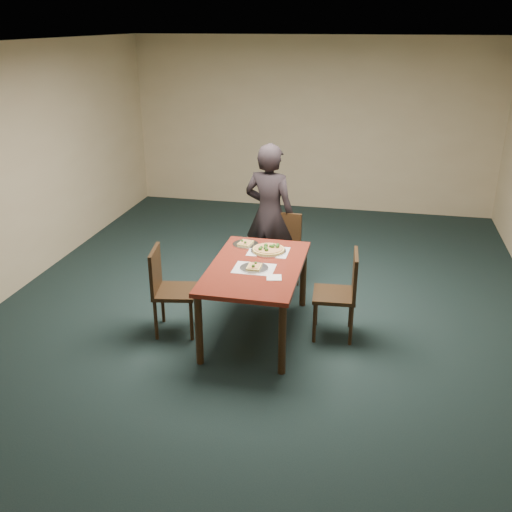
% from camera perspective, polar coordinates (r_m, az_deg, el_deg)
% --- Properties ---
extents(ground, '(8.00, 8.00, 0.00)m').
position_cam_1_polar(ground, '(6.33, 0.74, -5.79)').
color(ground, black).
rests_on(ground, ground).
extents(room_shell, '(8.00, 8.00, 8.00)m').
position_cam_1_polar(room_shell, '(5.72, 0.83, 9.76)').
color(room_shell, '#C8B38B').
rests_on(room_shell, ground).
extents(dining_table, '(0.90, 1.50, 0.75)m').
position_cam_1_polar(dining_table, '(5.70, 0.00, -1.78)').
color(dining_table, '#5A1912').
rests_on(dining_table, ground).
extents(chair_far, '(0.46, 0.46, 0.91)m').
position_cam_1_polar(chair_far, '(6.75, 2.55, 0.89)').
color(chair_far, black).
rests_on(chair_far, ground).
extents(chair_left, '(0.49, 0.49, 0.91)m').
position_cam_1_polar(chair_left, '(5.84, -8.85, -2.95)').
color(chair_left, black).
rests_on(chair_left, ground).
extents(chair_right, '(0.45, 0.45, 0.91)m').
position_cam_1_polar(chair_right, '(5.76, 8.63, -3.34)').
color(chair_right, black).
rests_on(chair_right, ground).
extents(diner, '(0.70, 0.54, 1.72)m').
position_cam_1_polar(diner, '(6.80, 1.35, 4.14)').
color(diner, black).
rests_on(diner, ground).
extents(placemat_main, '(0.42, 0.32, 0.00)m').
position_cam_1_polar(placemat_main, '(5.99, 1.26, 0.46)').
color(placemat_main, white).
rests_on(placemat_main, dining_table).
extents(placemat_near, '(0.40, 0.30, 0.00)m').
position_cam_1_polar(placemat_near, '(5.58, -0.19, -1.26)').
color(placemat_near, white).
rests_on(placemat_near, dining_table).
extents(pizza_pan, '(0.37, 0.37, 0.07)m').
position_cam_1_polar(pizza_pan, '(5.99, 1.27, 0.66)').
color(pizza_pan, silver).
rests_on(pizza_pan, dining_table).
extents(slice_plate_near, '(0.28, 0.28, 0.06)m').
position_cam_1_polar(slice_plate_near, '(5.58, -0.19, -1.14)').
color(slice_plate_near, silver).
rests_on(slice_plate_near, dining_table).
extents(slice_plate_far, '(0.28, 0.28, 0.06)m').
position_cam_1_polar(slice_plate_far, '(6.18, -1.05, 1.25)').
color(slice_plate_far, silver).
rests_on(slice_plate_far, dining_table).
extents(napkin, '(0.16, 0.16, 0.01)m').
position_cam_1_polar(napkin, '(5.39, 1.82, -2.17)').
color(napkin, white).
rests_on(napkin, dining_table).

